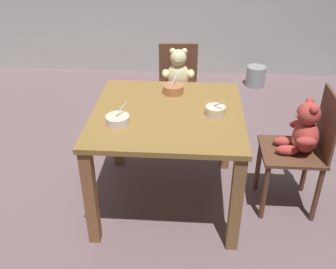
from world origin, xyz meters
The scene contains 8 objects.
ground_plane centered at (0.00, 0.00, -0.02)m, with size 5.20×5.20×0.04m.
dining_table centered at (0.00, 0.00, 0.61)m, with size 0.99×0.98×0.74m.
teddy_chair_far_center centered at (0.03, 0.89, 0.56)m, with size 0.39×0.43×0.86m.
teddy_chair_near_right centered at (0.90, 0.01, 0.56)m, with size 0.41×0.39×0.89m.
porridge_bowl_cream_near_right centered at (0.31, -0.02, 0.77)m, with size 0.13×0.13×0.12m.
porridge_bowl_white_near_left centered at (-0.30, -0.18, 0.76)m, with size 0.15×0.15×0.12m.
porridge_bowl_terracotta_far_center centered at (0.02, 0.29, 0.77)m, with size 0.15×0.16×0.14m.
metal_pail centered at (0.90, 2.15, 0.12)m, with size 0.22×0.22×0.24m, color #93969B.
Camera 1 is at (0.16, -2.27, 1.93)m, focal length 41.88 mm.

